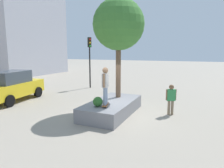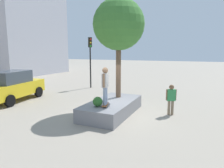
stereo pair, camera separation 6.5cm
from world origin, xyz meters
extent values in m
plane|color=#9E9384|center=(0.00, 0.00, 0.00)|extent=(120.00, 120.00, 0.00)
cube|color=gray|center=(-0.03, 0.25, 0.34)|extent=(4.10, 1.97, 0.68)
cylinder|color=brown|center=(0.99, 0.32, 2.28)|extent=(0.28, 0.28, 3.21)
sphere|color=#3D7A33|center=(0.99, 0.32, 4.64)|extent=(2.76, 2.76, 2.76)
sphere|color=#2D6628|center=(-1.21, 0.45, 0.91)|extent=(0.46, 0.46, 0.46)
cube|color=brown|center=(-0.99, 0.16, 0.74)|extent=(0.83, 0.44, 0.02)
sphere|color=beige|center=(-1.21, 0.01, 0.70)|extent=(0.06, 0.06, 0.06)
sphere|color=beige|center=(-1.26, 0.17, 0.70)|extent=(0.06, 0.06, 0.06)
sphere|color=beige|center=(-0.72, 0.16, 0.70)|extent=(0.06, 0.06, 0.06)
sphere|color=beige|center=(-0.77, 0.32, 0.70)|extent=(0.06, 0.06, 0.06)
cylinder|color=#8C9EB7|center=(-0.89, 0.18, 1.16)|extent=(0.15, 0.15, 0.83)
cylinder|color=#8C9EB7|center=(-1.09, 0.15, 1.16)|extent=(0.15, 0.15, 0.83)
cube|color=silver|center=(-0.99, 0.16, 1.90)|extent=(0.50, 0.27, 0.65)
cylinder|color=#9E7251|center=(-0.75, 0.21, 1.92)|extent=(0.10, 0.10, 0.61)
cylinder|color=#9E7251|center=(-1.23, 0.12, 1.92)|extent=(0.10, 0.10, 0.61)
sphere|color=#9E7251|center=(-0.99, 0.16, 2.36)|extent=(0.27, 0.27, 0.27)
cube|color=gold|center=(-0.03, 7.33, 0.78)|extent=(4.45, 2.37, 0.85)
cube|color=#38424C|center=(-0.24, 7.30, 1.59)|extent=(2.57, 1.89, 0.76)
cylinder|color=black|center=(1.18, 8.41, 0.36)|extent=(0.74, 0.31, 0.72)
cylinder|color=black|center=(1.44, 6.65, 0.36)|extent=(0.74, 0.31, 0.72)
cylinder|color=black|center=(-1.24, 6.26, 0.36)|extent=(0.74, 0.31, 0.72)
cylinder|color=black|center=(6.19, 5.12, 1.78)|extent=(0.12, 0.12, 3.56)
cube|color=black|center=(6.19, 5.12, 3.99)|extent=(0.37, 0.37, 0.85)
sphere|color=red|center=(6.09, 5.01, 4.23)|extent=(0.14, 0.14, 0.14)
sphere|color=gold|center=(6.09, 5.01, 3.95)|extent=(0.14, 0.14, 0.14)
sphere|color=green|center=(6.09, 5.01, 3.67)|extent=(0.14, 0.14, 0.14)
cylinder|color=#847056|center=(1.08, -2.63, 0.37)|extent=(0.14, 0.14, 0.74)
cylinder|color=#847056|center=(1.00, -2.47, 0.37)|extent=(0.14, 0.14, 0.74)
cube|color=#338C4C|center=(1.04, -2.55, 1.04)|extent=(0.34, 0.46, 0.58)
cylinder|color=brown|center=(1.13, -2.75, 1.05)|extent=(0.09, 0.09, 0.55)
cylinder|color=brown|center=(0.94, -2.35, 1.05)|extent=(0.09, 0.09, 0.55)
sphere|color=brown|center=(1.04, -2.55, 1.45)|extent=(0.24, 0.24, 0.24)
cube|color=#B2B2BC|center=(12.00, 18.82, 7.02)|extent=(10.87, 6.25, 14.05)
camera|label=1|loc=(-9.29, -3.83, 3.23)|focal=32.34mm
camera|label=2|loc=(-9.27, -3.89, 3.23)|focal=32.34mm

